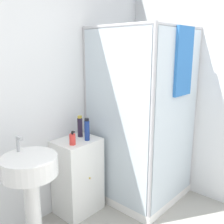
% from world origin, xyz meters
% --- Properties ---
extents(wall_back, '(6.40, 0.06, 2.50)m').
position_xyz_m(wall_back, '(0.00, 1.70, 1.25)').
color(wall_back, silver).
rests_on(wall_back, ground_plane).
extents(shower_enclosure, '(0.88, 0.91, 1.88)m').
position_xyz_m(shower_enclosure, '(1.17, 1.15, 0.51)').
color(shower_enclosure, white).
rests_on(shower_enclosure, ground_plane).
extents(vanity_cabinet, '(0.43, 0.36, 0.78)m').
position_xyz_m(vanity_cabinet, '(0.52, 1.49, 0.39)').
color(vanity_cabinet, white).
rests_on(vanity_cabinet, ground_plane).
extents(sink, '(0.43, 0.43, 1.00)m').
position_xyz_m(sink, '(-0.11, 1.30, 0.67)').
color(sink, white).
rests_on(sink, ground_plane).
extents(soap_dispenser, '(0.06, 0.06, 0.13)m').
position_xyz_m(soap_dispenser, '(0.41, 1.42, 0.84)').
color(soap_dispenser, red).
rests_on(soap_dispenser, vanity_cabinet).
extents(shampoo_bottle_tall_black, '(0.05, 0.05, 0.22)m').
position_xyz_m(shampoo_bottle_tall_black, '(0.61, 1.54, 0.89)').
color(shampoo_bottle_tall_black, '#281E33').
rests_on(shampoo_bottle_tall_black, vanity_cabinet).
extents(shampoo_bottle_blue, '(0.05, 0.05, 0.22)m').
position_xyz_m(shampoo_bottle_blue, '(0.58, 1.41, 0.89)').
color(shampoo_bottle_blue, navy).
rests_on(shampoo_bottle_blue, vanity_cabinet).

